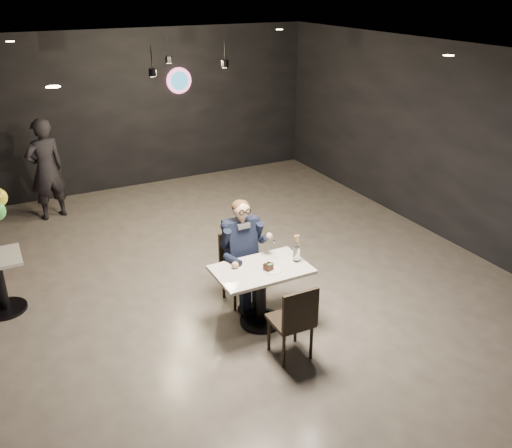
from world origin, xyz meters
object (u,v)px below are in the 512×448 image
chair_far (241,269)px  sundae_glass (296,254)px  main_table (261,296)px  passerby (46,170)px  side_table (1,285)px  seated_man (241,251)px  chair_near (290,319)px

chair_far → sundae_glass: 0.83m
main_table → chair_far: bearing=90.0°
chair_far → passerby: passerby is taller
chair_far → side_table: size_ratio=1.24×
passerby → seated_man: bearing=98.2°
seated_man → side_table: 2.99m
main_table → sundae_glass: size_ratio=5.98×
seated_man → side_table: seated_man is taller
main_table → passerby: passerby is taller
sundae_glass → side_table: size_ratio=0.25×
main_table → chair_near: bearing=-90.0°
sundae_glass → passerby: 5.04m
chair_near → side_table: chair_near is taller
main_table → side_table: main_table is taller
main_table → chair_far: (0.00, 0.55, 0.09)m
main_table → seated_man: bearing=90.0°
sundae_glass → passerby: (-2.20, 4.54, 0.03)m
side_table → passerby: (0.99, 2.80, 0.50)m
side_table → chair_far: bearing=-22.8°
seated_man → chair_far: bearing=180.0°
main_table → chair_far: size_ratio=1.20×
seated_man → sundae_glass: (0.45, -0.59, 0.12)m
chair_far → passerby: bearing=113.9°
chair_far → sundae_glass: (0.45, -0.59, 0.38)m
main_table → side_table: (-2.74, 1.70, -0.00)m
seated_man → sundae_glass: size_ratio=7.83×
chair_near → seated_man: 1.26m
seated_man → side_table: bearing=157.2°
chair_far → side_table: (-2.74, 1.15, -0.09)m
passerby → chair_near: bearing=93.0°
seated_man → chair_near: bearing=-90.0°
main_table → side_table: 3.23m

